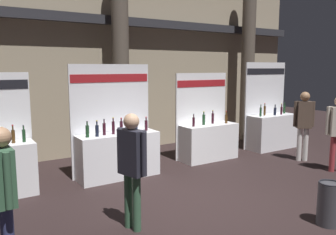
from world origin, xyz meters
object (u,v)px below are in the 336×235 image
(exhibitor_booth_1, at_px, (117,150))
(visitor_1, at_px, (304,120))
(trash_bin, at_px, (329,204))
(visitor_4, at_px, (132,161))
(exhibitor_booth_2, at_px, (208,138))
(visitor_3, at_px, (4,187))
(exhibitor_booth_3, at_px, (271,128))

(exhibitor_booth_1, relative_size, visitor_1, 1.38)
(trash_bin, bearing_deg, visitor_4, 150.08)
(exhibitor_booth_1, height_order, exhibitor_booth_2, exhibitor_booth_1)
(exhibitor_booth_1, distance_m, visitor_4, 2.65)
(visitor_3, bearing_deg, exhibitor_booth_2, -65.23)
(visitor_3, height_order, visitor_4, visitor_4)
(exhibitor_booth_1, xyz_separation_m, trash_bin, (1.78, -3.99, -0.27))
(visitor_3, bearing_deg, visitor_4, -86.00)
(trash_bin, xyz_separation_m, visitor_4, (-2.64, 1.52, 0.72))
(exhibitor_booth_2, bearing_deg, exhibitor_booth_1, -177.53)
(exhibitor_booth_3, bearing_deg, visitor_4, -156.92)
(trash_bin, bearing_deg, exhibitor_booth_1, 114.01)
(exhibitor_booth_1, bearing_deg, visitor_1, -16.16)
(exhibitor_booth_1, xyz_separation_m, exhibitor_booth_3, (5.10, 0.07, 0.02))
(exhibitor_booth_2, relative_size, visitor_3, 1.29)
(exhibitor_booth_3, xyz_separation_m, visitor_3, (-7.73, -2.76, 0.42))
(exhibitor_booth_1, relative_size, visitor_4, 1.41)
(exhibitor_booth_3, bearing_deg, trash_bin, -129.30)
(exhibitor_booth_1, xyz_separation_m, exhibitor_booth_2, (2.68, 0.12, -0.04))
(trash_bin, xyz_separation_m, visitor_1, (2.90, 2.63, 0.75))
(exhibitor_booth_1, bearing_deg, trash_bin, -65.99)
(exhibitor_booth_2, xyz_separation_m, trash_bin, (-0.90, -4.10, -0.23))
(exhibitor_booth_3, relative_size, visitor_4, 1.46)
(exhibitor_booth_2, relative_size, trash_bin, 3.31)
(visitor_3, relative_size, visitor_4, 1.00)
(exhibitor_booth_2, bearing_deg, visitor_1, -36.29)
(exhibitor_booth_2, height_order, exhibitor_booth_3, exhibitor_booth_3)
(exhibitor_booth_2, height_order, visitor_4, exhibitor_booth_2)
(exhibitor_booth_1, distance_m, trash_bin, 4.37)
(visitor_4, bearing_deg, exhibitor_booth_1, 145.53)
(exhibitor_booth_3, distance_m, visitor_4, 6.50)
(visitor_1, xyz_separation_m, visitor_4, (-5.54, -1.11, -0.03))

